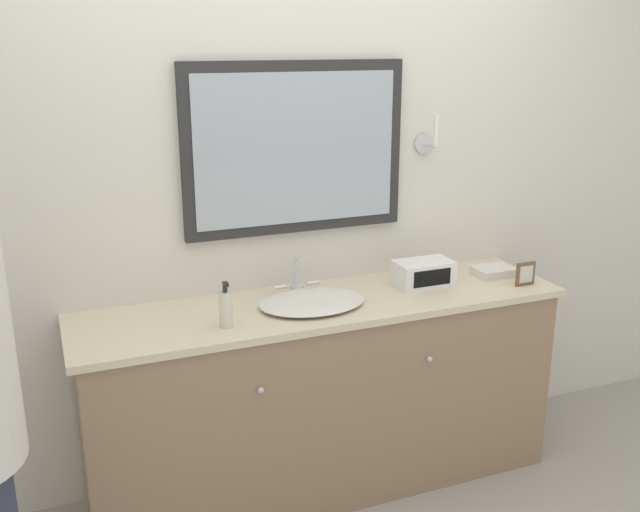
% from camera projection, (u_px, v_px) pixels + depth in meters
% --- Properties ---
extents(wall_back, '(8.00, 0.18, 2.55)m').
position_uv_depth(wall_back, '(299.00, 191.00, 3.09)').
color(wall_back, silver).
rests_on(wall_back, ground_plane).
extents(vanity_counter, '(2.07, 0.53, 0.87)m').
position_uv_depth(vanity_counter, '(324.00, 395.00, 3.08)').
color(vanity_counter, '#937556').
rests_on(vanity_counter, ground_plane).
extents(sink_basin, '(0.44, 0.38, 0.17)m').
position_uv_depth(sink_basin, '(311.00, 301.00, 2.91)').
color(sink_basin, silver).
rests_on(sink_basin, vanity_counter).
extents(soap_bottle, '(0.05, 0.05, 0.18)m').
position_uv_depth(soap_bottle, '(226.00, 308.00, 2.68)').
color(soap_bottle, beige).
rests_on(soap_bottle, vanity_counter).
extents(appliance_box, '(0.25, 0.15, 0.11)m').
position_uv_depth(appliance_box, '(424.00, 273.00, 3.15)').
color(appliance_box, white).
rests_on(appliance_box, vanity_counter).
extents(picture_frame, '(0.09, 0.01, 0.11)m').
position_uv_depth(picture_frame, '(525.00, 274.00, 3.14)').
color(picture_frame, brown).
rests_on(picture_frame, vanity_counter).
extents(hand_towel_near_sink, '(0.18, 0.14, 0.04)m').
position_uv_depth(hand_towel_near_sink, '(493.00, 271.00, 3.28)').
color(hand_towel_near_sink, silver).
rests_on(hand_towel_near_sink, vanity_counter).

